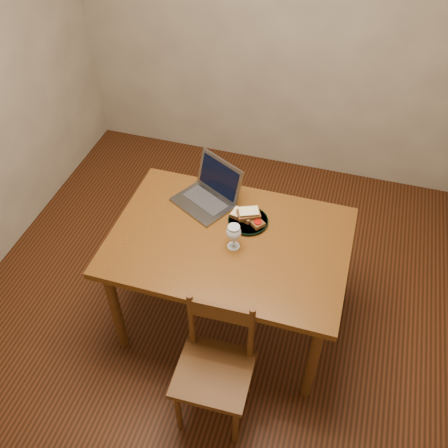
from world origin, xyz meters
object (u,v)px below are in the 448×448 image
(table, at_px, (229,250))
(laptop, at_px, (210,191))
(milk_glass, at_px, (234,237))
(chair, at_px, (215,364))
(plate, at_px, (248,221))

(table, bearing_deg, laptop, 125.29)
(milk_glass, relative_size, laptop, 0.36)
(milk_glass, bearing_deg, chair, -83.63)
(table, relative_size, milk_glass, 8.42)
(table, height_order, plate, plate)
(chair, bearing_deg, laptop, 106.91)
(plate, height_order, laptop, laptop)
(plate, distance_m, laptop, 0.30)
(plate, distance_m, milk_glass, 0.21)
(chair, relative_size, laptop, 0.96)
(plate, bearing_deg, table, -112.71)
(chair, height_order, laptop, laptop)
(milk_glass, distance_m, laptop, 0.40)
(milk_glass, bearing_deg, plate, 81.99)
(table, bearing_deg, milk_glass, -51.14)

